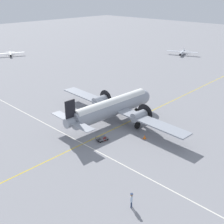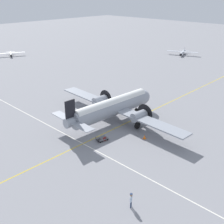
% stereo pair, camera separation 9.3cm
% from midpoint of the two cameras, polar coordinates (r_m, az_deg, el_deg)
% --- Properties ---
extents(ground_plane, '(300.00, 300.00, 0.00)m').
position_cam_midpoint_polar(ground_plane, '(46.15, -0.06, -1.94)').
color(ground_plane, gray).
extents(apron_line_eastwest, '(120.00, 0.16, 0.01)m').
position_cam_midpoint_polar(apron_line_eastwest, '(44.88, 1.85, -2.72)').
color(apron_line_eastwest, gold).
rests_on(apron_line_eastwest, ground_plane).
extents(apron_line_northsouth, '(0.16, 120.00, 0.01)m').
position_cam_midpoint_polar(apron_line_northsouth, '(41.34, -7.84, -5.40)').
color(apron_line_northsouth, silver).
rests_on(apron_line_northsouth, ground_plane).
extents(airliner_main, '(17.75, 26.99, 5.89)m').
position_cam_midpoint_polar(airliner_main, '(45.39, 0.34, 1.13)').
color(airliner_main, '#9399A3').
rests_on(airliner_main, ground_plane).
extents(crew_foreground, '(0.51, 0.38, 1.67)m').
position_cam_midpoint_polar(crew_foreground, '(28.89, 3.90, -17.17)').
color(crew_foreground, navy).
rests_on(crew_foreground, ground_plane).
extents(suitcase_near_door, '(0.49, 0.15, 0.55)m').
position_cam_midpoint_polar(suitcase_near_door, '(40.40, -1.56, -5.49)').
color(suitcase_near_door, maroon).
rests_on(suitcase_near_door, ground_plane).
extents(suitcase_upright_spare, '(0.45, 0.17, 0.47)m').
position_cam_midpoint_polar(suitcase_upright_spare, '(40.15, -2.71, -5.78)').
color(suitcase_upright_spare, '#232328').
rests_on(suitcase_upright_spare, ground_plane).
extents(baggage_cart, '(1.78, 1.43, 0.56)m').
position_cam_midpoint_polar(baggage_cart, '(40.45, -2.10, -5.43)').
color(baggage_cart, '#56565B').
rests_on(baggage_cart, ground_plane).
extents(light_aircraft_distant, '(7.63, 9.88, 1.97)m').
position_cam_midpoint_polar(light_aircraft_distant, '(97.70, 14.00, 11.65)').
color(light_aircraft_distant, '#B7BCC6').
rests_on(light_aircraft_distant, ground_plane).
extents(light_aircraft_taxiing, '(8.42, 6.57, 1.77)m').
position_cam_midpoint_polar(light_aircraft_taxiing, '(98.92, -19.98, 11.06)').
color(light_aircraft_taxiing, white).
rests_on(light_aircraft_taxiing, ground_plane).
extents(traffic_cone, '(0.46, 0.46, 0.61)m').
position_cam_midpoint_polar(traffic_cone, '(41.14, 6.60, -5.04)').
color(traffic_cone, orange).
rests_on(traffic_cone, ground_plane).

